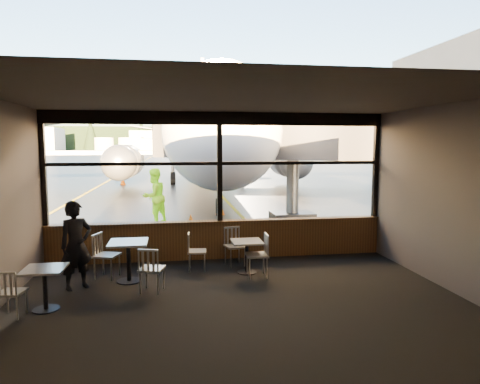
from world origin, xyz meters
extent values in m
plane|color=black|center=(0.00, 120.00, 0.00)|extent=(520.00, 520.00, 0.00)
cube|color=black|center=(0.00, -3.00, 0.01)|extent=(8.00, 6.00, 0.01)
cube|color=#38332D|center=(0.00, -3.00, 3.50)|extent=(8.00, 6.00, 0.04)
cube|color=#524842|center=(4.00, -3.00, 1.75)|extent=(0.04, 6.00, 3.50)
cube|color=#524842|center=(0.00, -6.00, 1.75)|extent=(8.00, 0.04, 3.50)
cube|color=#57361A|center=(0.00, 0.00, 0.45)|extent=(8.00, 0.28, 0.90)
cube|color=black|center=(0.00, 0.00, 3.35)|extent=(8.00, 0.18, 0.30)
cube|color=black|center=(-3.95, 0.00, 2.20)|extent=(0.12, 0.12, 2.60)
cube|color=black|center=(0.00, 0.00, 2.20)|extent=(0.12, 0.12, 2.60)
cube|color=black|center=(3.95, 0.00, 2.20)|extent=(0.12, 0.12, 2.60)
cube|color=black|center=(0.00, 0.00, 2.30)|extent=(8.00, 0.10, 0.08)
imported|color=black|center=(-2.93, -1.77, 0.85)|extent=(0.74, 0.68, 1.69)
imported|color=#BFF219|center=(-1.74, 4.84, 0.97)|extent=(1.19, 1.19, 1.94)
cone|color=#DE5307|center=(0.73, 6.50, 0.26)|extent=(0.37, 0.37, 0.51)
cone|color=#F15D07|center=(-4.51, 20.27, 0.27)|extent=(0.39, 0.39, 0.54)
cylinder|color=silver|center=(-30.00, 182.00, 3.00)|extent=(8.00, 8.00, 6.00)
cylinder|color=silver|center=(-20.00, 182.00, 3.00)|extent=(8.00, 8.00, 6.00)
cylinder|color=silver|center=(-10.00, 182.00, 3.00)|extent=(8.00, 8.00, 6.00)
cube|color=black|center=(0.00, 210.00, 6.00)|extent=(360.00, 3.00, 12.00)
cone|color=orange|center=(-0.52, 4.17, 0.22)|extent=(0.31, 0.31, 0.43)
camera|label=1|loc=(-1.11, -10.07, 2.73)|focal=32.00mm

